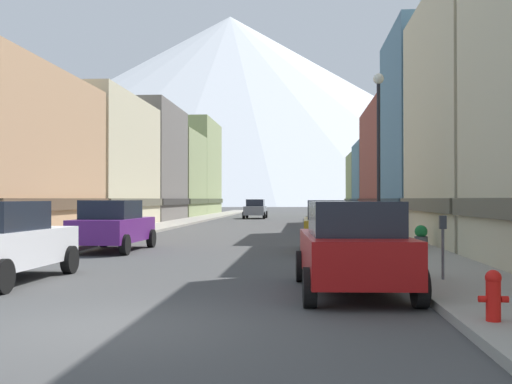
{
  "coord_description": "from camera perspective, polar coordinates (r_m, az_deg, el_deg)",
  "views": [
    {
      "loc": [
        2.85,
        -8.68,
        1.83
      ],
      "look_at": [
        -0.14,
        30.76,
        2.26
      ],
      "focal_mm": 43.88,
      "sensor_mm": 36.0,
      "label": 1
    }
  ],
  "objects": [
    {
      "name": "streetlamp_right",
      "position": [
        21.25,
        11.11,
        5.21
      ],
      "size": [
        0.36,
        0.36,
        5.86
      ],
      "color": "black",
      "rests_on": "sidewalk_right"
    },
    {
      "name": "potted_plant_0",
      "position": [
        22.86,
        14.82,
        -3.9
      ],
      "size": [
        0.47,
        0.47,
        0.75
      ],
      "color": "#4C4C51",
      "rests_on": "sidewalk_right"
    },
    {
      "name": "storefront_right_4",
      "position": [
        57.38,
        13.24,
        0.84
      ],
      "size": [
        8.77,
        8.07,
        6.82
      ],
      "color": "slate",
      "rests_on": "ground"
    },
    {
      "name": "storefront_left_4",
      "position": [
        63.05,
        -8.85,
        1.4
      ],
      "size": [
        8.33,
        10.62,
        8.4
      ],
      "color": "#8C9966",
      "rests_on": "ground"
    },
    {
      "name": "car_driving_0",
      "position": [
        58.12,
        -0.06,
        -1.54
      ],
      "size": [
        2.06,
        4.4,
        1.78
      ],
      "color": "slate",
      "rests_on": "ground"
    },
    {
      "name": "sidewalk_right",
      "position": [
        43.84,
        8.79,
        -2.91
      ],
      "size": [
        2.5,
        100.0,
        0.15
      ],
      "primitive_type": "cube",
      "color": "gray",
      "rests_on": "ground"
    },
    {
      "name": "car_left_1",
      "position": [
        22.47,
        -12.91,
        -2.98
      ],
      "size": [
        2.12,
        4.43,
        1.78
      ],
      "color": "#591E72",
      "rests_on": "ground"
    },
    {
      "name": "storefront_left_5",
      "position": [
        74.07,
        -6.08,
        2.06
      ],
      "size": [
        6.36,
        11.97,
        10.96
      ],
      "color": "#8C9966",
      "rests_on": "ground"
    },
    {
      "name": "storefront_right_5",
      "position": [
        65.86,
        12.31,
        0.49
      ],
      "size": [
        9.28,
        8.33,
        6.44
      ],
      "color": "#8C9966",
      "rests_on": "ground"
    },
    {
      "name": "storefront_left_2",
      "position": [
        41.21,
        -15.9,
        2.38
      ],
      "size": [
        8.07,
        12.09,
        8.25
      ],
      "color": "beige",
      "rests_on": "ground"
    },
    {
      "name": "fire_hydrant_near",
      "position": [
        9.26,
        20.82,
        -8.67
      ],
      "size": [
        0.4,
        0.22,
        0.7
      ],
      "color": "red",
      "rests_on": "sidewalk_right"
    },
    {
      "name": "storefront_right_3",
      "position": [
        46.39,
        15.44,
        2.24
      ],
      "size": [
        8.87,
        13.71,
        8.57
      ],
      "color": "brown",
      "rests_on": "ground"
    },
    {
      "name": "mountain_backdrop",
      "position": [
        273.28,
        -2.38,
        7.51
      ],
      "size": [
        262.94,
        262.94,
        80.99
      ],
      "primitive_type": "cone",
      "color": "silver",
      "rests_on": "ground"
    },
    {
      "name": "storefront_right_2",
      "position": [
        35.18,
        16.96,
        4.96
      ],
      "size": [
        6.34,
        8.37,
        10.83
      ],
      "color": "slate",
      "rests_on": "ground"
    },
    {
      "name": "pedestrian_0",
      "position": [
        28.61,
        11.16,
        -2.53
      ],
      "size": [
        0.36,
        0.36,
        1.57
      ],
      "color": "maroon",
      "rests_on": "sidewalk_right"
    },
    {
      "name": "ground_plane",
      "position": [
        9.32,
        -13.89,
        -11.92
      ],
      "size": [
        400.0,
        400.0,
        0.0
      ],
      "primitive_type": "plane",
      "color": "#414141"
    },
    {
      "name": "car_right_0",
      "position": [
        12.24,
        8.81,
        -4.97
      ],
      "size": [
        2.24,
        4.48,
        1.78
      ],
      "color": "#9E1111",
      "rests_on": "ground"
    },
    {
      "name": "storefront_left_3",
      "position": [
        52.14,
        -10.89,
        2.4
      ],
      "size": [
        6.95,
        10.46,
        9.47
      ],
      "color": "#66605B",
      "rests_on": "ground"
    },
    {
      "name": "parking_meter_near",
      "position": [
        13.6,
        16.67,
        -4.03
      ],
      "size": [
        0.14,
        0.1,
        1.33
      ],
      "color": "#595960",
      "rests_on": "sidewalk_right"
    },
    {
      "name": "car_right_1",
      "position": [
        21.52,
        6.86,
        -3.09
      ],
      "size": [
        2.08,
        4.41,
        1.78
      ],
      "color": "#B28419",
      "rests_on": "ground"
    },
    {
      "name": "sidewalk_left",
      "position": [
        44.65,
        -7.44,
        -2.87
      ],
      "size": [
        2.5,
        100.0,
        0.15
      ],
      "primitive_type": "cube",
      "color": "gray",
      "rests_on": "ground"
    },
    {
      "name": "pedestrian_1",
      "position": [
        33.25,
        10.21,
        -2.29
      ],
      "size": [
        0.36,
        0.36,
        1.55
      ],
      "color": "maroon",
      "rests_on": "sidewalk_right"
    }
  ]
}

